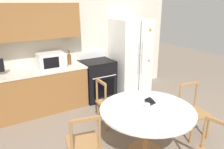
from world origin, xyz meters
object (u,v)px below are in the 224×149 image
object	(u,v)px
wallet	(150,102)
counter_bottle	(69,59)
oven_range	(97,79)
dining_chair_right	(193,112)
refrigerator	(131,56)
dining_chair_far	(109,103)
dining_chair_left	(84,144)
candle_glass	(147,106)
microwave	(51,61)

from	to	relation	value
wallet	counter_bottle	bearing A→B (deg)	102.43
oven_range	dining_chair_right	xyz separation A→B (m)	(0.66, -2.21, -0.03)
refrigerator	dining_chair_far	xyz separation A→B (m)	(-1.30, -1.15, -0.47)
wallet	oven_range	bearing A→B (deg)	85.68
dining_chair_left	candle_glass	bearing A→B (deg)	6.03
counter_bottle	dining_chair_left	distance (m)	2.32
refrigerator	dining_chair_far	world-z (taller)	refrigerator
counter_bottle	candle_glass	world-z (taller)	counter_bottle
counter_bottle	dining_chair_right	distance (m)	2.70
microwave	dining_chair_right	bearing A→B (deg)	-52.81
oven_range	microwave	distance (m)	1.19
dining_chair_far	dining_chair_left	xyz separation A→B (m)	(-0.89, -0.86, 0.00)
oven_range	dining_chair_far	xyz separation A→B (m)	(-0.38, -1.19, -0.03)
counter_bottle	candle_glass	xyz separation A→B (m)	(0.32, -2.24, -0.25)
oven_range	wallet	bearing A→B (deg)	-94.32
dining_chair_right	oven_range	bearing A→B (deg)	-63.24
oven_range	refrigerator	bearing A→B (deg)	-2.55
microwave	counter_bottle	size ratio (longest dim) A/B	1.70
microwave	wallet	size ratio (longest dim) A/B	3.73
refrigerator	oven_range	bearing A→B (deg)	177.45
candle_glass	dining_chair_right	bearing A→B (deg)	-3.47
refrigerator	oven_range	distance (m)	1.02
dining_chair_far	dining_chair_right	size ratio (longest dim) A/B	1.00
refrigerator	dining_chair_left	distance (m)	3.01
oven_range	dining_chair_left	world-z (taller)	oven_range
dining_chair_left	wallet	distance (m)	1.16
oven_range	counter_bottle	distance (m)	0.84
counter_bottle	wallet	world-z (taller)	counter_bottle
counter_bottle	candle_glass	bearing A→B (deg)	-81.89
dining_chair_left	dining_chair_right	bearing A→B (deg)	7.14
dining_chair_left	candle_glass	size ratio (longest dim) A/B	10.74
microwave	dining_chair_far	bearing A→B (deg)	-61.68
candle_glass	microwave	bearing A→B (deg)	108.52
microwave	wallet	xyz separation A→B (m)	(0.88, -2.06, -0.30)
oven_range	counter_bottle	bearing A→B (deg)	171.37
dining_chair_left	wallet	xyz separation A→B (m)	(1.12, 0.02, 0.33)
microwave	candle_glass	bearing A→B (deg)	-71.48
microwave	wallet	distance (m)	2.26
microwave	candle_glass	xyz separation A→B (m)	(0.73, -2.18, -0.29)
candle_glass	dining_chair_left	bearing A→B (deg)	174.32
refrigerator	wallet	distance (m)	2.27
microwave	refrigerator	bearing A→B (deg)	-2.08
dining_chair_far	dining_chair_left	distance (m)	1.24
oven_range	dining_chair_left	xyz separation A→B (m)	(-1.27, -2.05, -0.03)
refrigerator	candle_glass	size ratio (longest dim) A/B	21.64
dining_chair_far	candle_glass	distance (m)	1.02
wallet	dining_chair_far	bearing A→B (deg)	104.77
oven_range	dining_chair_far	bearing A→B (deg)	-107.63
counter_bottle	candle_glass	size ratio (longest dim) A/B	3.71
dining_chair_far	refrigerator	bearing A→B (deg)	133.58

